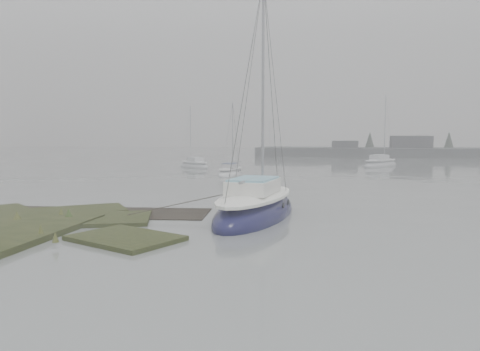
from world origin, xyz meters
name	(u,v)px	position (x,y,z in m)	size (l,w,h in m)	color
ground	(252,171)	(0.00, 30.00, 0.00)	(160.00, 160.00, 0.00)	slate
far_shoreline	(456,152)	(26.84, 61.90, 0.85)	(60.00, 8.00, 4.15)	#4C4F51
sailboat_main	(256,210)	(4.18, 4.59, 0.35)	(3.75, 8.22, 11.18)	#13133B
sailboat_white	(231,173)	(-1.05, 24.67, 0.21)	(2.17, 4.99, 6.82)	white
sailboat_far_a	(194,165)	(-6.73, 32.96, 0.22)	(4.77, 4.67, 7.09)	#ADB2B7
sailboat_far_b	(380,164)	(13.01, 38.21, 0.26)	(5.09, 5.97, 8.41)	#ACB0B6
sailboat_far_c	(272,154)	(-1.77, 62.67, 0.20)	(4.72, 3.93, 6.60)	silver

